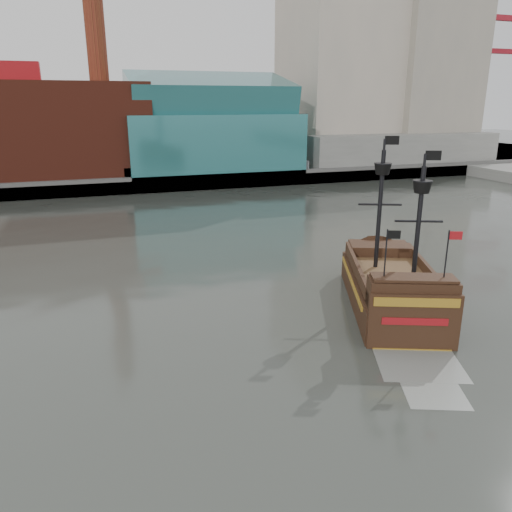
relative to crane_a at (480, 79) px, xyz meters
name	(u,v)px	position (x,y,z in m)	size (l,w,h in m)	color
ground	(368,400)	(-78.63, -82.00, -19.11)	(400.00, 400.00, 0.00)	#2A2D28
promenade_far	(142,165)	(-78.63, 10.00, -18.11)	(220.00, 60.00, 2.00)	slate
seawall	(164,184)	(-78.63, -19.50, -17.81)	(220.00, 1.00, 2.60)	#4C4C49
skyline	(166,44)	(-73.43, 2.56, 5.44)	(149.00, 45.00, 62.00)	brown
crane_a	(480,79)	(0.00, 0.00, 0.00)	(22.50, 4.00, 32.25)	slate
crane_b	(480,96)	(9.60, 10.00, -3.54)	(19.10, 4.00, 26.25)	slate
pirate_ship	(391,292)	(-71.02, -72.39, -17.97)	(11.06, 17.54, 12.65)	black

